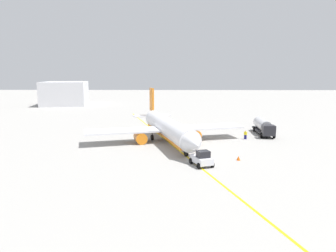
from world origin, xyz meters
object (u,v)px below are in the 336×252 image
Objects in this scene: safety_cone_wingtip at (238,158)px; safety_cone_nose at (207,153)px; fuel_tanker at (263,126)px; pushback_tug at (202,159)px; refueling_worker at (245,135)px; airplane at (167,128)px.

safety_cone_nose is at bearing -122.96° from safety_cone_wingtip.
safety_cone_wingtip is (20.05, -9.38, -1.41)m from fuel_tanker.
pushback_tug is 5.81m from safety_cone_nose.
fuel_tanker is 22.08m from safety_cone_nose.
fuel_tanker is 7.02m from refueling_worker.
safety_cone_wingtip is (12.94, 10.73, -2.24)m from airplane.
fuel_tanker is (-7.11, 20.11, -0.83)m from airplane.
pushback_tug is at bearing 17.89° from airplane.
safety_cone_wingtip is (15.08, -4.50, -0.50)m from refueling_worker.
safety_cone_wingtip is at bearing -16.63° from refueling_worker.
pushback_tug is at bearing -33.35° from fuel_tanker.
refueling_worker is (4.97, -4.87, -0.91)m from fuel_tanker.
airplane is 50.38× the size of safety_cone_nose.
airplane reaches higher than safety_cone_wingtip.
airplane is at bearing -81.99° from refueling_worker.
fuel_tanker is 27.35m from pushback_tug.
refueling_worker is (-2.14, 15.24, -1.74)m from airplane.
pushback_tug reaches higher than safety_cone_wingtip.
airplane is 8.05× the size of pushback_tug.
safety_cone_wingtip is (-2.79, 5.65, -0.69)m from pushback_tug.
fuel_tanker is 6.46× the size of refueling_worker.
fuel_tanker is at bearing 146.65° from pushback_tug.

